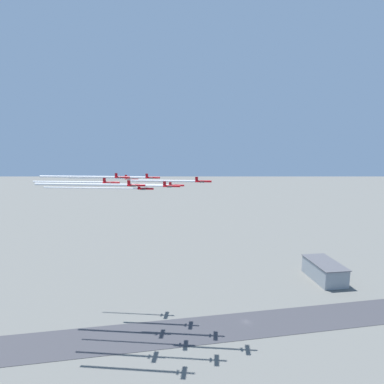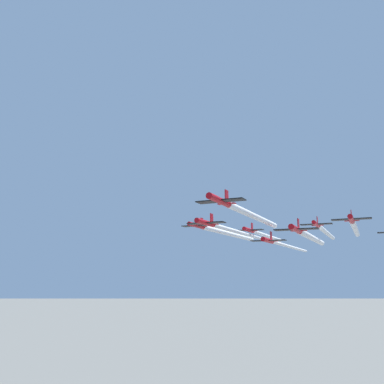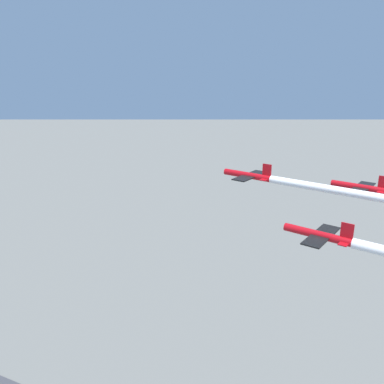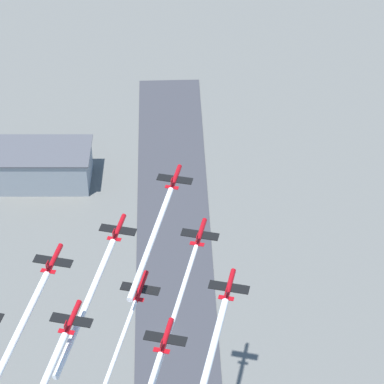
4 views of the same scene
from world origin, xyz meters
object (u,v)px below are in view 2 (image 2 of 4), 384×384
at_px(jet_4, 268,240).
at_px(jet_7, 316,224).
at_px(jet_3, 351,219).
at_px(jet_5, 197,225).
at_px(jet_2, 206,223).
at_px(jet_8, 249,230).
at_px(jet_0, 220,200).
at_px(jet_1, 296,229).

height_order(jet_4, jet_7, jet_7).
xyz_separation_m(jet_3, jet_5, (36.16, -7.94, 0.40)).
relative_size(jet_3, jet_5, 1.00).
height_order(jet_2, jet_8, jet_8).
relative_size(jet_0, jet_4, 1.00).
relative_size(jet_5, jet_7, 1.00).
bearing_deg(jet_8, jet_0, 101.09).
relative_size(jet_2, jet_3, 1.00).
relative_size(jet_0, jet_1, 1.00).
xyz_separation_m(jet_0, jet_4, (-6.75, -30.74, -4.34)).
relative_size(jet_2, jet_5, 1.00).
relative_size(jet_0, jet_5, 1.00).
distance_m(jet_0, jet_5, 36.51).
distance_m(jet_2, jet_5, 18.32).
height_order(jet_5, jet_7, jet_7).
bearing_deg(jet_0, jet_8, -78.91).
xyz_separation_m(jet_1, jet_8, (11.33, -34.71, 3.63)).
distance_m(jet_3, jet_5, 37.03).
xyz_separation_m(jet_0, jet_7, (-19.17, -44.12, 0.78)).
bearing_deg(jet_2, jet_1, 180.00).
xyz_separation_m(jet_1, jet_5, (23.75, -21.33, 3.71)).
bearing_deg(jet_8, jet_4, 120.47).
xyz_separation_m(jet_5, jet_8, (-12.42, -13.38, -0.08)).
bearing_deg(jet_3, jet_7, -59.53).
bearing_deg(jet_5, jet_7, -150.46).
distance_m(jet_2, jet_4, 18.49).
height_order(jet_0, jet_5, jet_5).
bearing_deg(jet_4, jet_0, 90.00).
bearing_deg(jet_5, jet_1, 150.46).
height_order(jet_0, jet_7, jet_7).
xyz_separation_m(jet_4, jet_5, (18.08, -3.97, 4.45)).
height_order(jet_1, jet_4, jet_1).
bearing_deg(jet_3, jet_0, 59.53).
bearing_deg(jet_1, jet_2, -0.00).
distance_m(jet_4, jet_8, 18.77).
height_order(jet_2, jet_3, jet_3).
xyz_separation_m(jet_4, jet_7, (-12.42, -13.38, 5.12)).
height_order(jet_7, jet_8, jet_7).
relative_size(jet_1, jet_4, 1.00).
height_order(jet_4, jet_8, jet_8).
distance_m(jet_3, jet_8, 31.92).
bearing_deg(jet_8, jet_2, 90.00).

